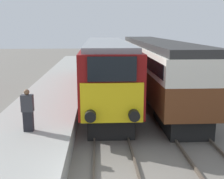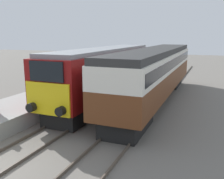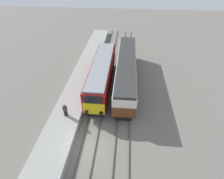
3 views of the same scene
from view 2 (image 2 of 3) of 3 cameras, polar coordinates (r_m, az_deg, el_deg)
name	(u,v)px [view 2 (image 2 of 3)]	position (r m, az deg, el deg)	size (l,w,h in m)	color
platform_left	(47,99)	(18.02, -14.59, -2.21)	(3.50, 50.00, 0.85)	gray
rails_near_track	(64,124)	(13.94, -10.94, -7.84)	(1.51, 60.00, 0.14)	#4C4238
rails_far_track	(123,134)	(12.50, 2.44, -10.03)	(1.50, 60.00, 0.14)	#4C4238
locomotive	(105,72)	(18.26, -1.50, 4.03)	(2.70, 14.27, 3.92)	black
passenger_carriage	(156,70)	(18.50, 9.97, 4.46)	(2.75, 17.01, 3.88)	black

